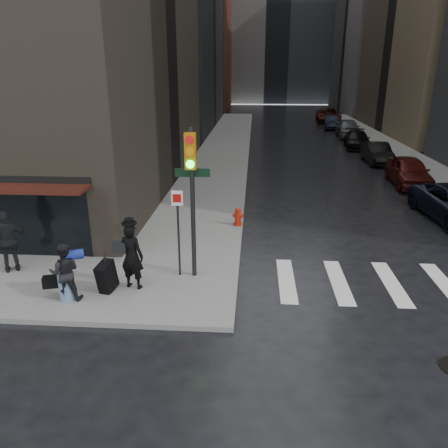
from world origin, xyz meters
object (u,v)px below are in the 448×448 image
at_px(parked_car_2, 377,153).
at_px(parked_car_6, 328,115).
at_px(man_greycoat, 9,241).
at_px(fire_hydrant, 238,217).
at_px(man_overcoat, 126,259).
at_px(man_jeans, 65,272).
at_px(parked_car_5, 332,122).
at_px(parked_car_4, 348,128).
at_px(parked_car_3, 357,140).
at_px(traffic_light, 190,185).
at_px(parked_car_1, 409,171).

relative_size(parked_car_2, parked_car_6, 0.71).
distance_m(man_greycoat, fire_hydrant, 8.44).
distance_m(man_overcoat, man_jeans, 1.69).
bearing_deg(parked_car_5, man_jeans, -103.57).
bearing_deg(parked_car_4, parked_car_5, 98.95).
height_order(parked_car_5, parked_car_6, parked_car_6).
height_order(parked_car_2, parked_car_3, parked_car_2).
height_order(man_overcoat, traffic_light, traffic_light).
bearing_deg(man_jeans, parked_car_3, -131.60).
distance_m(traffic_light, parked_car_1, 16.43).
bearing_deg(man_overcoat, parked_car_1, -118.83).
height_order(man_jeans, parked_car_3, man_jeans).
bearing_deg(parked_car_1, parked_car_2, 94.84).
bearing_deg(man_greycoat, parked_car_2, -162.61).
bearing_deg(traffic_light, parked_car_4, 69.49).
bearing_deg(parked_car_1, parked_car_3, 94.29).
height_order(man_greycoat, parked_car_4, man_greycoat).
relative_size(man_jeans, traffic_light, 0.37).
height_order(parked_car_3, parked_car_6, parked_car_6).
bearing_deg(man_jeans, traffic_light, -167.86).
relative_size(man_jeans, parked_car_3, 0.36).
relative_size(traffic_light, parked_car_2, 1.07).
bearing_deg(man_overcoat, parked_car_5, -93.84).
distance_m(man_jeans, parked_car_6, 46.75).
relative_size(man_jeans, fire_hydrant, 2.25).
bearing_deg(parked_car_1, parked_car_5, 94.08).
bearing_deg(man_overcoat, parked_car_4, -97.82).
xyz_separation_m(man_overcoat, man_jeans, (-1.50, -0.78, -0.07)).
bearing_deg(fire_hydrant, parked_car_5, 74.48).
height_order(man_greycoat, parked_car_3, man_greycoat).
bearing_deg(parked_car_5, parked_car_4, -79.22).
relative_size(man_jeans, parked_car_5, 0.39).
height_order(traffic_light, parked_car_5, traffic_light).
bearing_deg(parked_car_3, man_jeans, -111.92).
height_order(man_overcoat, man_jeans, man_overcoat).
distance_m(man_overcoat, parked_car_5, 39.57).
distance_m(man_jeans, parked_car_3, 29.58).
distance_m(traffic_light, parked_car_5, 38.31).
distance_m(man_overcoat, parked_car_4, 34.00).
xyz_separation_m(man_jeans, parked_car_5, (13.39, 38.52, -0.28)).
bearing_deg(parked_car_4, parked_car_2, -88.07).
xyz_separation_m(traffic_light, parked_car_1, (10.44, 12.48, -2.28)).
relative_size(man_overcoat, parked_car_3, 0.46).
xyz_separation_m(fire_hydrant, parked_car_4, (9.47, 26.00, 0.36)).
height_order(traffic_light, parked_car_3, traffic_light).
bearing_deg(fire_hydrant, parked_car_2, 56.66).
bearing_deg(parked_car_5, man_overcoat, -101.89).
relative_size(man_overcoat, man_jeans, 1.29).
height_order(fire_hydrant, parked_car_5, parked_car_5).
xyz_separation_m(fire_hydrant, parked_car_6, (9.48, 38.20, 0.34)).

